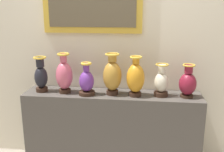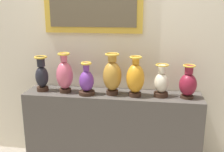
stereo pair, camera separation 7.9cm
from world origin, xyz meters
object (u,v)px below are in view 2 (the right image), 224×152
object	(u,v)px
vase_onyx	(42,75)
vase_ivory	(161,83)
vase_ochre	(112,75)
vase_rose	(65,75)
vase_amber	(135,78)
vase_violet	(87,81)
vase_burgundy	(188,84)

from	to	relation	value
vase_onyx	vase_ivory	distance (m)	1.20
vase_ochre	vase_ivory	size ratio (longest dim) A/B	1.29
vase_rose	vase_amber	bearing A→B (deg)	-1.43
vase_violet	vase_burgundy	xyz separation A→B (m)	(0.97, 0.04, 0.01)
vase_ochre	vase_burgundy	xyz separation A→B (m)	(0.72, 0.01, -0.05)
vase_amber	vase_ivory	size ratio (longest dim) A/B	1.23
vase_onyx	vase_ivory	bearing A→B (deg)	-0.01
vase_violet	vase_ivory	bearing A→B (deg)	3.67
vase_rose	vase_amber	size ratio (longest dim) A/B	1.03
vase_amber	vase_ivory	xyz separation A→B (m)	(0.25, 0.03, -0.04)
vase_burgundy	vase_violet	bearing A→B (deg)	-177.48
vase_ochre	vase_burgundy	size ratio (longest dim) A/B	1.28
vase_amber	vase_rose	bearing A→B (deg)	178.57
vase_ochre	vase_onyx	bearing A→B (deg)	179.18
vase_onyx	vase_ivory	world-z (taller)	vase_onyx
vase_onyx	vase_burgundy	distance (m)	1.45
vase_amber	vase_ivory	world-z (taller)	vase_amber
vase_rose	vase_violet	world-z (taller)	vase_rose
vase_rose	vase_ochre	bearing A→B (deg)	-0.08
vase_burgundy	vase_ochre	bearing A→B (deg)	-179.49
vase_violet	vase_ochre	world-z (taller)	vase_ochre
vase_onyx	vase_burgundy	xyz separation A→B (m)	(1.45, -0.00, -0.03)
vase_ochre	vase_burgundy	distance (m)	0.72
vase_rose	vase_ivory	bearing A→B (deg)	0.57
vase_rose	vase_ochre	size ratio (longest dim) A/B	0.98
vase_amber	vase_ivory	bearing A→B (deg)	6.26
vase_rose	vase_ivory	size ratio (longest dim) A/B	1.27
vase_ochre	vase_amber	distance (m)	0.23
vase_rose	vase_burgundy	distance (m)	1.20
vase_burgundy	vase_rose	bearing A→B (deg)	-179.73
vase_rose	vase_ivory	distance (m)	0.96
vase_rose	vase_burgundy	world-z (taller)	vase_rose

